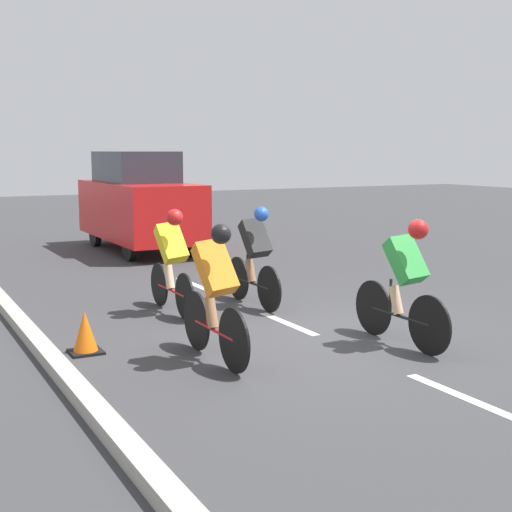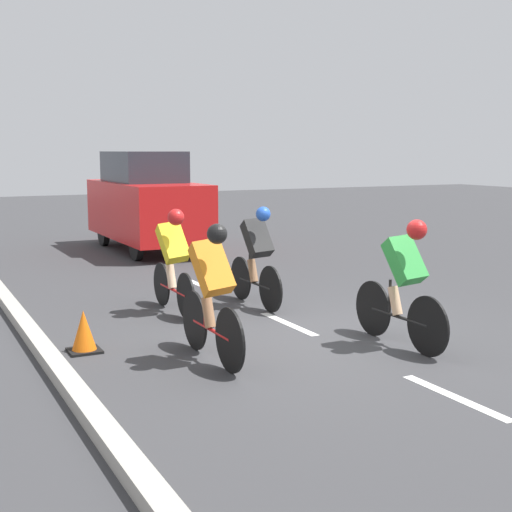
{
  "view_description": "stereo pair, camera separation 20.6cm",
  "coord_description": "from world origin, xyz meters",
  "px_view_note": "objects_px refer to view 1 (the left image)",
  "views": [
    {
      "loc": [
        4.74,
        7.29,
        2.3
      ],
      "look_at": [
        0.48,
        -0.7,
        0.95
      ],
      "focal_mm": 50.0,
      "sensor_mm": 36.0,
      "label": 1
    },
    {
      "loc": [
        4.56,
        7.39,
        2.3
      ],
      "look_at": [
        0.48,
        -0.7,
        0.95
      ],
      "focal_mm": 50.0,
      "sensor_mm": 36.0,
      "label": 2
    }
  ],
  "objects_px": {
    "support_car": "(139,202)",
    "traffic_cone": "(85,333)",
    "cyclist_green": "(405,279)",
    "cyclist_orange": "(215,290)",
    "cyclist_yellow": "(172,258)",
    "cyclist_black": "(255,254)"
  },
  "relations": [
    {
      "from": "cyclist_yellow",
      "to": "support_car",
      "type": "relative_size",
      "value": 0.39
    },
    {
      "from": "cyclist_yellow",
      "to": "support_car",
      "type": "distance_m",
      "value": 6.57
    },
    {
      "from": "cyclist_green",
      "to": "cyclist_black",
      "type": "height_order",
      "value": "cyclist_green"
    },
    {
      "from": "cyclist_black",
      "to": "cyclist_orange",
      "type": "xyz_separation_m",
      "value": [
        1.7,
        2.29,
        0.02
      ]
    },
    {
      "from": "cyclist_yellow",
      "to": "cyclist_black",
      "type": "bearing_deg",
      "value": 173.88
    },
    {
      "from": "support_car",
      "to": "traffic_cone",
      "type": "bearing_deg",
      "value": 66.96
    },
    {
      "from": "cyclist_black",
      "to": "cyclist_orange",
      "type": "bearing_deg",
      "value": 53.44
    },
    {
      "from": "cyclist_black",
      "to": "cyclist_orange",
      "type": "distance_m",
      "value": 2.85
    },
    {
      "from": "support_car",
      "to": "traffic_cone",
      "type": "height_order",
      "value": "support_car"
    },
    {
      "from": "cyclist_green",
      "to": "cyclist_orange",
      "type": "xyz_separation_m",
      "value": [
        2.23,
        -0.44,
        -0.0
      ]
    },
    {
      "from": "cyclist_yellow",
      "to": "cyclist_black",
      "type": "distance_m",
      "value": 1.26
    },
    {
      "from": "cyclist_yellow",
      "to": "traffic_cone",
      "type": "xyz_separation_m",
      "value": [
        1.61,
        1.39,
        -0.57
      ]
    },
    {
      "from": "cyclist_orange",
      "to": "traffic_cone",
      "type": "bearing_deg",
      "value": -41.93
    },
    {
      "from": "cyclist_black",
      "to": "cyclist_orange",
      "type": "relative_size",
      "value": 0.99
    },
    {
      "from": "cyclist_green",
      "to": "traffic_cone",
      "type": "bearing_deg",
      "value": -23.57
    },
    {
      "from": "cyclist_green",
      "to": "support_car",
      "type": "height_order",
      "value": "support_car"
    },
    {
      "from": "support_car",
      "to": "traffic_cone",
      "type": "xyz_separation_m",
      "value": [
        3.29,
        7.73,
        -0.89
      ]
    },
    {
      "from": "cyclist_black",
      "to": "traffic_cone",
      "type": "distance_m",
      "value": 3.17
    },
    {
      "from": "traffic_cone",
      "to": "cyclist_black",
      "type": "bearing_deg",
      "value": -156.31
    },
    {
      "from": "cyclist_yellow",
      "to": "traffic_cone",
      "type": "bearing_deg",
      "value": 40.81
    },
    {
      "from": "cyclist_green",
      "to": "traffic_cone",
      "type": "xyz_separation_m",
      "value": [
        3.39,
        -1.48,
        -0.57
      ]
    },
    {
      "from": "cyclist_yellow",
      "to": "cyclist_black",
      "type": "height_order",
      "value": "cyclist_yellow"
    }
  ]
}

